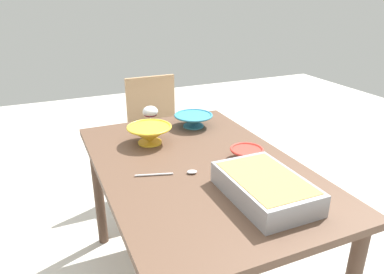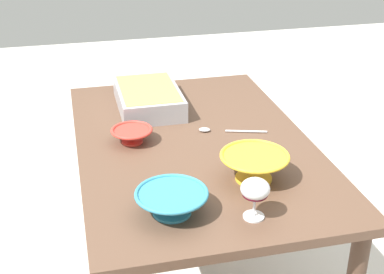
{
  "view_description": "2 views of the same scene",
  "coord_description": "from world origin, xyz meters",
  "px_view_note": "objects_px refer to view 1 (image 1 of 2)",
  "views": [
    {
      "loc": [
        1.34,
        -0.61,
        1.49
      ],
      "look_at": [
        -0.12,
        0.03,
        0.83
      ],
      "focal_mm": 34.01,
      "sensor_mm": 36.0,
      "label": 1
    },
    {
      "loc": [
        -1.78,
        0.43,
        1.67
      ],
      "look_at": [
        -0.09,
        0.03,
        0.81
      ],
      "focal_mm": 50.95,
      "sensor_mm": 36.0,
      "label": 2
    }
  ],
  "objects_px": {
    "mixing_bowl": "(193,120)",
    "dining_table": "(198,182)",
    "small_bowl": "(150,134)",
    "wine_glass": "(150,113)",
    "serving_bowl": "(247,153)",
    "serving_spoon": "(178,173)",
    "casserole_dish": "(265,186)",
    "chair": "(157,135)"
  },
  "relations": [
    {
      "from": "small_bowl",
      "to": "serving_spoon",
      "type": "height_order",
      "value": "small_bowl"
    },
    {
      "from": "chair",
      "to": "wine_glass",
      "type": "distance_m",
      "value": 0.64
    },
    {
      "from": "small_bowl",
      "to": "wine_glass",
      "type": "bearing_deg",
      "value": 160.92
    },
    {
      "from": "chair",
      "to": "wine_glass",
      "type": "xyz_separation_m",
      "value": [
        0.5,
        -0.19,
        0.35
      ]
    },
    {
      "from": "chair",
      "to": "serving_spoon",
      "type": "bearing_deg",
      "value": -13.2
    },
    {
      "from": "mixing_bowl",
      "to": "serving_spoon",
      "type": "relative_size",
      "value": 0.85
    },
    {
      "from": "chair",
      "to": "casserole_dish",
      "type": "bearing_deg",
      "value": -0.99
    },
    {
      "from": "chair",
      "to": "small_bowl",
      "type": "bearing_deg",
      "value": -20.41
    },
    {
      "from": "wine_glass",
      "to": "small_bowl",
      "type": "xyz_separation_m",
      "value": [
        0.21,
        -0.07,
        -0.04
      ]
    },
    {
      "from": "chair",
      "to": "casserole_dish",
      "type": "xyz_separation_m",
      "value": [
        1.38,
        -0.02,
        0.31
      ]
    },
    {
      "from": "wine_glass",
      "to": "chair",
      "type": "bearing_deg",
      "value": 159.04
    },
    {
      "from": "mixing_bowl",
      "to": "serving_bowl",
      "type": "bearing_deg",
      "value": 5.87
    },
    {
      "from": "wine_glass",
      "to": "mixing_bowl",
      "type": "height_order",
      "value": "wine_glass"
    },
    {
      "from": "wine_glass",
      "to": "serving_bowl",
      "type": "relative_size",
      "value": 0.83
    },
    {
      "from": "mixing_bowl",
      "to": "small_bowl",
      "type": "bearing_deg",
      "value": -66.67
    },
    {
      "from": "small_bowl",
      "to": "serving_bowl",
      "type": "bearing_deg",
      "value": 44.08
    },
    {
      "from": "mixing_bowl",
      "to": "small_bowl",
      "type": "xyz_separation_m",
      "value": [
        0.13,
        -0.3,
        0.01
      ]
    },
    {
      "from": "mixing_bowl",
      "to": "dining_table",
      "type": "bearing_deg",
      "value": -21.44
    },
    {
      "from": "serving_bowl",
      "to": "serving_spoon",
      "type": "height_order",
      "value": "serving_bowl"
    },
    {
      "from": "casserole_dish",
      "to": "small_bowl",
      "type": "bearing_deg",
      "value": -160.57
    },
    {
      "from": "casserole_dish",
      "to": "mixing_bowl",
      "type": "xyz_separation_m",
      "value": [
        -0.81,
        0.06,
        -0.01
      ]
    },
    {
      "from": "casserole_dish",
      "to": "serving_spoon",
      "type": "height_order",
      "value": "casserole_dish"
    },
    {
      "from": "chair",
      "to": "serving_spoon",
      "type": "distance_m",
      "value": 1.14
    },
    {
      "from": "wine_glass",
      "to": "serving_spoon",
      "type": "bearing_deg",
      "value": -6.13
    },
    {
      "from": "chair",
      "to": "serving_bowl",
      "type": "xyz_separation_m",
      "value": [
        1.07,
        0.09,
        0.29
      ]
    },
    {
      "from": "serving_spoon",
      "to": "dining_table",
      "type": "bearing_deg",
      "value": 116.31
    },
    {
      "from": "casserole_dish",
      "to": "serving_spoon",
      "type": "distance_m",
      "value": 0.38
    },
    {
      "from": "dining_table",
      "to": "serving_spoon",
      "type": "relative_size",
      "value": 5.12
    },
    {
      "from": "mixing_bowl",
      "to": "serving_bowl",
      "type": "distance_m",
      "value": 0.5
    },
    {
      "from": "dining_table",
      "to": "serving_spoon",
      "type": "height_order",
      "value": "serving_spoon"
    },
    {
      "from": "chair",
      "to": "casserole_dish",
      "type": "relative_size",
      "value": 2.26
    },
    {
      "from": "wine_glass",
      "to": "casserole_dish",
      "type": "height_order",
      "value": "wine_glass"
    },
    {
      "from": "dining_table",
      "to": "casserole_dish",
      "type": "distance_m",
      "value": 0.4
    },
    {
      "from": "dining_table",
      "to": "mixing_bowl",
      "type": "xyz_separation_m",
      "value": [
        -0.45,
        0.18,
        0.14
      ]
    },
    {
      "from": "dining_table",
      "to": "small_bowl",
      "type": "bearing_deg",
      "value": -158.15
    },
    {
      "from": "wine_glass",
      "to": "serving_bowl",
      "type": "distance_m",
      "value": 0.64
    },
    {
      "from": "serving_bowl",
      "to": "wine_glass",
      "type": "bearing_deg",
      "value": -153.87
    },
    {
      "from": "mixing_bowl",
      "to": "casserole_dish",
      "type": "bearing_deg",
      "value": -4.44
    },
    {
      "from": "casserole_dish",
      "to": "serving_spoon",
      "type": "xyz_separation_m",
      "value": [
        -0.3,
        -0.23,
        -0.04
      ]
    },
    {
      "from": "mixing_bowl",
      "to": "wine_glass",
      "type": "bearing_deg",
      "value": -108.73
    },
    {
      "from": "serving_bowl",
      "to": "small_bowl",
      "type": "bearing_deg",
      "value": -135.92
    },
    {
      "from": "dining_table",
      "to": "casserole_dish",
      "type": "height_order",
      "value": "casserole_dish"
    }
  ]
}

